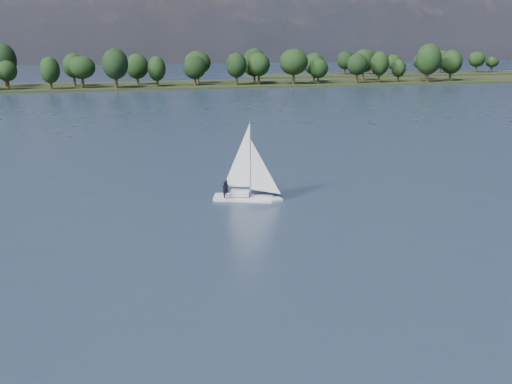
# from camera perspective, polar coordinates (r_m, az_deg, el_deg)

# --- Properties ---
(ground) EXTENTS (700.00, 700.00, 0.00)m
(ground) POSITION_cam_1_polar(r_m,az_deg,el_deg) (118.48, -5.22, 6.64)
(ground) COLOR #233342
(ground) RESTS_ON ground
(far_shore) EXTENTS (660.00, 40.00, 1.50)m
(far_shore) POSITION_cam_1_polar(r_m,az_deg,el_deg) (229.11, -10.07, 10.38)
(far_shore) COLOR black
(far_shore) RESTS_ON ground
(far_shore_back) EXTENTS (220.00, 30.00, 1.40)m
(far_shore_back) POSITION_cam_1_polar(r_m,az_deg,el_deg) (329.42, 18.58, 11.12)
(far_shore_back) COLOR black
(far_shore_back) RESTS_ON ground
(sailboat) EXTENTS (7.06, 4.29, 9.00)m
(sailboat) POSITION_cam_1_polar(r_m,az_deg,el_deg) (61.24, -1.23, 1.44)
(sailboat) COLOR silver
(sailboat) RESTS_ON ground
(treeline) EXTENTS (563.12, 73.92, 18.00)m
(treeline) POSITION_cam_1_polar(r_m,az_deg,el_deg) (224.10, -12.97, 12.20)
(treeline) COLOR black
(treeline) RESTS_ON ground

